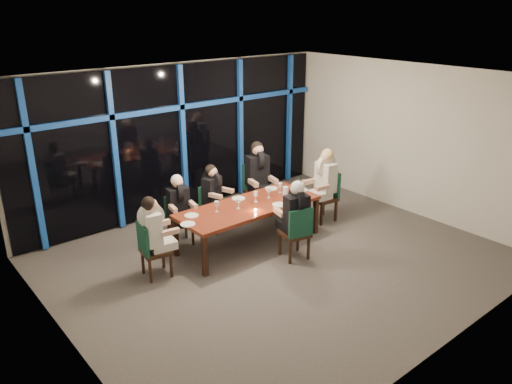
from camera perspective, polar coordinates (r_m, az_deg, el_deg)
room at (r=7.73m, az=2.85°, el=5.56°), size 7.04×7.00×3.02m
window_wall at (r=10.14m, az=-8.44°, el=6.26°), size 6.86×0.43×2.94m
dining_table at (r=8.74m, az=-0.84°, el=-1.90°), size 2.60×1.00×0.75m
chair_far_left at (r=8.98m, az=-8.87°, el=-2.83°), size 0.47×0.47×0.88m
chair_far_mid at (r=9.44m, az=-5.20°, el=-1.47°), size 0.51×0.51×0.88m
chair_far_right at (r=10.07m, az=0.03°, el=0.63°), size 0.58×0.58×1.04m
chair_end_left at (r=7.92m, az=-11.97°, el=-6.22°), size 0.48×0.48×0.92m
chair_end_right at (r=9.90m, az=8.08°, el=-0.12°), size 0.51×0.51×1.00m
chair_near_mid at (r=8.29m, az=4.73°, el=-4.42°), size 0.53×0.53×0.95m
diner_far_left at (r=8.79m, az=-8.82°, el=-0.90°), size 0.48×0.58×0.86m
diner_far_mid at (r=9.27m, az=-4.90°, el=0.44°), size 0.52×0.60×0.86m
diner_far_right at (r=9.87m, az=0.25°, el=2.71°), size 0.59×0.70×1.01m
diner_end_left at (r=7.79m, az=-11.63°, el=-3.69°), size 0.60×0.49×0.90m
diner_end_right at (r=9.71m, az=7.82°, el=1.96°), size 0.64×0.52×0.97m
diner_near_mid at (r=8.20m, az=4.53°, el=-1.83°), size 0.54×0.64×0.92m
plate_far_left at (r=8.33m, az=-7.39°, el=-2.69°), size 0.24×0.24×0.01m
plate_far_mid at (r=8.99m, az=-2.02°, el=-0.74°), size 0.24×0.24×0.01m
plate_far_right at (r=9.47m, az=1.77°, el=0.41°), size 0.24×0.24×0.01m
plate_end_left at (r=8.02m, az=-7.79°, el=-3.66°), size 0.24×0.24×0.01m
plate_end_right at (r=9.43m, az=5.19°, el=0.25°), size 0.24×0.24×0.01m
plate_near_mid at (r=8.71m, az=2.64°, el=-1.45°), size 0.24×0.24×0.01m
wine_bottle at (r=9.22m, az=5.04°, el=0.57°), size 0.08×0.08×0.33m
water_pitcher at (r=9.06m, az=3.39°, el=0.02°), size 0.12×0.11×0.19m
tea_light at (r=8.46m, az=-0.06°, el=-2.07°), size 0.05×0.05×0.03m
wine_glass_a at (r=8.52m, az=-2.03°, el=-1.07°), size 0.07×0.07×0.18m
wine_glass_b at (r=8.80m, az=-0.03°, el=-0.28°), size 0.07×0.07×0.19m
wine_glass_c at (r=8.99m, az=1.47°, el=0.16°), size 0.07×0.07×0.19m
wine_glass_d at (r=8.41m, az=-4.51°, el=-1.39°), size 0.07×0.07×0.19m
wine_glass_e at (r=9.24m, az=2.79°, el=0.74°), size 0.07×0.07×0.19m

